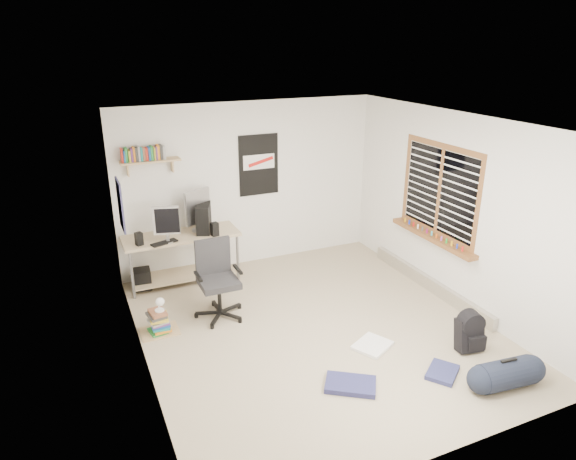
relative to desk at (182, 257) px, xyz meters
name	(u,v)px	position (x,y,z in m)	size (l,w,h in m)	color
floor	(315,329)	(1.15, -2.00, -0.37)	(4.00, 4.50, 0.01)	gray
ceiling	(319,122)	(1.15, -2.00, 2.14)	(4.00, 4.50, 0.01)	white
back_wall	(249,185)	(1.15, 0.25, 0.89)	(4.00, 0.01, 2.50)	silver
left_wall	(136,263)	(-0.85, -2.00, 0.89)	(0.01, 4.50, 2.50)	silver
right_wall	(456,211)	(3.16, -2.00, 0.89)	(0.01, 4.50, 2.50)	silver
desk	(182,257)	(0.00, 0.00, 0.00)	(1.61, 0.71, 0.74)	#C7B48A
monitor_left	(167,229)	(-0.23, -0.27, 0.57)	(0.36, 0.09, 0.39)	#AEAEB3
monitor_right	(198,214)	(0.27, 0.00, 0.62)	(0.45, 0.11, 0.49)	#A9A9AE
pc_tower	(204,218)	(0.33, -0.07, 0.57)	(0.18, 0.39, 0.41)	black
keyboard	(164,243)	(-0.28, -0.29, 0.38)	(0.36, 0.13, 0.02)	black
speaker_left	(139,239)	(-0.60, -0.22, 0.46)	(0.09, 0.09, 0.18)	black
speaker_right	(215,229)	(0.43, -0.29, 0.47)	(0.10, 0.10, 0.19)	black
office_chair	(219,282)	(0.18, -1.23, 0.12)	(0.65, 0.65, 1.00)	#262528
wall_shelf	(150,161)	(-0.30, 0.14, 1.42)	(0.80, 0.22, 0.24)	tan
poster_back_wall	(259,165)	(1.30, 0.23, 1.19)	(0.62, 0.03, 0.92)	black
poster_left_wall	(120,205)	(-0.83, -0.80, 1.14)	(0.02, 0.42, 0.60)	navy
window	(439,191)	(3.10, -1.70, 1.08)	(0.10, 1.50, 1.26)	brown
baseboard_heater	(429,283)	(3.11, -1.70, -0.28)	(0.08, 2.50, 0.18)	#B7B2A8
backpack	(469,335)	(2.54, -3.11, -0.16)	(0.28, 0.23, 0.38)	black
duffel_bag	(506,375)	(2.42, -3.78, -0.22)	(0.30, 0.30, 0.59)	black
tshirt	(372,345)	(1.58, -2.62, -0.34)	(0.41, 0.35, 0.04)	silver
jeans_a	(350,385)	(0.98, -3.14, -0.33)	(0.51, 0.32, 0.06)	navy
jeans_b	(442,372)	(1.98, -3.36, -0.34)	(0.38, 0.28, 0.05)	navy
book_stack	(159,321)	(-0.60, -1.29, -0.21)	(0.48, 0.39, 0.33)	brown
desk_lamp	(159,304)	(-0.58, -1.31, 0.02)	(0.11, 0.19, 0.19)	white
subwoofer	(142,279)	(-0.60, -0.02, -0.22)	(0.25, 0.25, 0.28)	black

